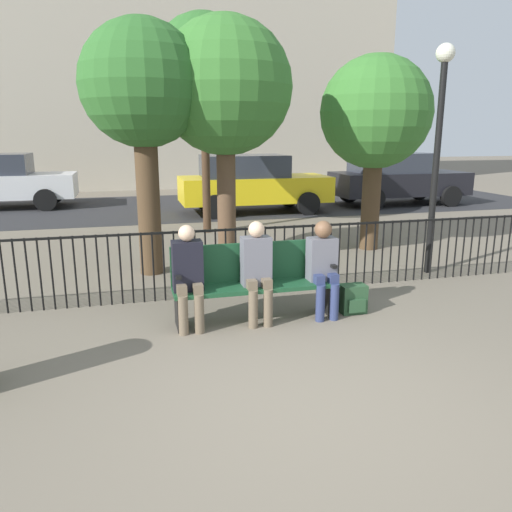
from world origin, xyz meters
TOP-DOWN VIEW (x-y plane):
  - ground_plane at (0.00, 0.00)m, footprint 80.00×80.00m
  - park_bench at (0.00, 2.12)m, footprint 1.97×0.45m
  - seated_person_0 at (-0.81, 1.99)m, footprint 0.34×0.39m
  - seated_person_1 at (-0.00, 1.99)m, footprint 0.34×0.39m
  - seated_person_2 at (0.83, 1.99)m, footprint 0.34×0.39m
  - backpack at (1.25, 1.99)m, footprint 0.32×0.25m
  - fence_railing at (-0.02, 3.06)m, footprint 9.01×0.03m
  - tree_0 at (0.19, 4.70)m, footprint 2.16×2.16m
  - tree_1 at (3.12, 5.24)m, footprint 2.07×2.07m
  - tree_2 at (-1.10, 4.52)m, footprint 1.88×1.88m
  - tree_3 at (0.33, 7.72)m, footprint 2.20×2.20m
  - lamp_post at (3.24, 3.42)m, footprint 0.28×0.28m
  - street_surface at (0.00, 12.00)m, footprint 24.00×6.00m
  - parked_car_1 at (2.03, 10.31)m, footprint 4.20×1.94m
  - parked_car_2 at (6.88, 10.75)m, footprint 4.20×1.94m

SIDE VIEW (x-z plane):
  - ground_plane at x=0.00m, z-range 0.00..0.00m
  - street_surface at x=0.00m, z-range 0.00..0.01m
  - backpack at x=1.25m, z-range 0.00..0.36m
  - park_bench at x=0.00m, z-range 0.04..0.96m
  - fence_railing at x=-0.02m, z-range 0.08..1.03m
  - seated_person_2 at x=0.83m, z-range 0.07..1.26m
  - seated_person_0 at x=-0.81m, z-range 0.07..1.28m
  - seated_person_1 at x=0.00m, z-range 0.07..1.28m
  - parked_car_1 at x=2.03m, z-range 0.03..1.65m
  - parked_car_2 at x=6.88m, z-range 0.03..1.65m
  - lamp_post at x=3.24m, z-range 0.58..4.07m
  - tree_1 at x=3.12m, z-range 0.73..4.35m
  - tree_2 at x=-1.10m, z-range 0.91..4.77m
  - tree_0 at x=0.19m, z-range 0.88..4.88m
  - tree_3 at x=0.33m, z-range 1.22..5.89m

